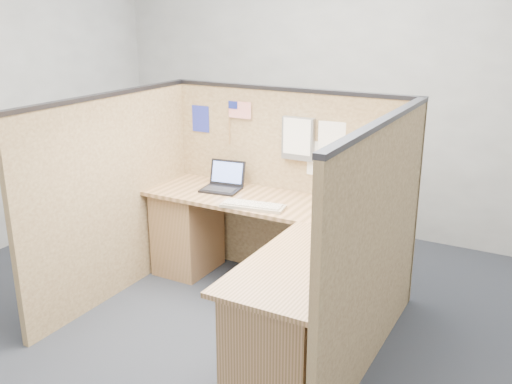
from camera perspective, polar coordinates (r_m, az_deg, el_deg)
The scene contains 13 objects.
floor at distance 4.02m, azimuth -3.42°, elevation -13.48°, with size 5.00×5.00×0.00m, color black.
wall_back at distance 5.51m, azimuth 9.05°, elevation 10.45°, with size 5.00×5.00×0.00m, color gray.
cubicle_partitions at distance 4.03m, azimuth -0.40°, elevation -1.31°, with size 2.06×1.83×1.53m.
l_desk at distance 3.97m, azimuth 0.94°, elevation -7.44°, with size 1.95×1.75×0.73m.
laptop at distance 4.51m, azimuth -3.17°, elevation 0.95°, with size 0.32×0.32×0.21m.
keyboard at distance 4.08m, azimuth -0.31°, elevation -1.38°, with size 0.48×0.23×0.03m.
mouse at distance 3.82m, azimuth 8.73°, elevation -2.93°, with size 0.10×0.06×0.04m, color #B9B9BD.
hand_forearm at distance 3.70m, azimuth 8.21°, elevation -3.35°, with size 0.10×0.34×0.07m.
blue_poster at distance 4.76m, azimuth -5.56°, elevation 7.30°, with size 0.16×0.00×0.22m, color #212A99.
american_flag at distance 4.54m, azimuth -1.90°, elevation 8.07°, with size 0.21×0.01×0.35m.
file_holder at distance 4.32m, azimuth 4.23°, elevation 5.36°, with size 0.25×0.05×0.32m.
paper_left at distance 4.24m, azimuth 7.81°, elevation 4.90°, with size 0.24×0.00×0.31m, color white.
paper_right at distance 4.31m, azimuth 6.40°, elevation 3.30°, with size 0.21×0.00×0.26m, color white.
Camera 1 is at (1.86, -2.89, 2.09)m, focal length 40.00 mm.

